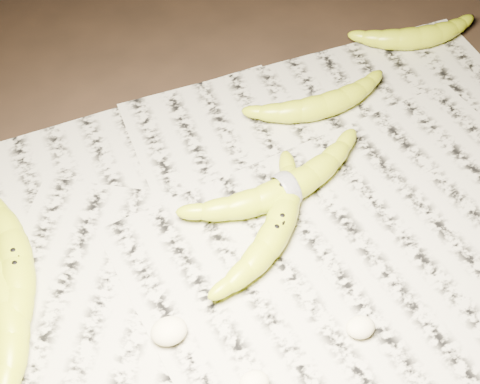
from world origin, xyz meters
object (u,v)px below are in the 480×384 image
object	(u,v)px
banana_left_a	(15,265)
banana_taped	(286,188)
banana_upper_a	(323,104)
banana_left_b	(8,309)
banana_center	(277,227)
banana_upper_b	(418,36)

from	to	relation	value
banana_left_a	banana_taped	distance (m)	0.33
banana_left_a	banana_upper_a	xyz separation A→B (m)	(0.43, 0.13, -0.00)
banana_left_a	banana_left_b	world-z (taller)	same
banana_center	banana_taped	bearing A→B (deg)	11.40
banana_left_b	banana_center	bearing A→B (deg)	-90.32
banana_taped	banana_upper_b	distance (m)	0.37
banana_left_a	banana_taped	xyz separation A→B (m)	(0.33, 0.01, -0.00)
banana_left_a	banana_left_b	distance (m)	0.06
banana_left_b	banana_upper_a	size ratio (longest dim) A/B	1.16
banana_left_a	banana_center	size ratio (longest dim) A/B	1.18
banana_center	banana_upper_a	xyz separation A→B (m)	(0.13, 0.18, -0.00)
banana_center	banana_taped	world-z (taller)	banana_taped
banana_left_a	banana_upper_b	world-z (taller)	banana_left_a
banana_taped	banana_upper_b	bearing A→B (deg)	23.73
banana_upper_a	banana_upper_b	world-z (taller)	same
banana_upper_b	banana_taped	bearing A→B (deg)	-137.54
banana_left_b	banana_center	xyz separation A→B (m)	(0.32, 0.01, -0.00)
banana_taped	banana_upper_a	world-z (taller)	banana_taped
banana_center	banana_upper_b	distance (m)	0.43
banana_center	banana_upper_b	bearing A→B (deg)	-8.82
banana_upper_a	banana_upper_b	bearing A→B (deg)	22.19
banana_left_a	banana_taped	bearing A→B (deg)	-87.93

